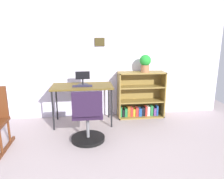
{
  "coord_description": "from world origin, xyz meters",
  "views": [
    {
      "loc": [
        -0.16,
        -1.98,
        1.56
      ],
      "look_at": [
        0.26,
        1.38,
        0.72
      ],
      "focal_mm": 33.71,
      "sensor_mm": 36.0,
      "label": 1
    }
  ],
  "objects_px": {
    "desk": "(82,89)",
    "monitor": "(83,79)",
    "bookshelf_low": "(140,97)",
    "keyboard": "(82,86)",
    "office_chair": "(88,120)",
    "potted_plant_on_shelf": "(145,63)"
  },
  "relations": [
    {
      "from": "office_chair",
      "to": "monitor",
      "type": "bearing_deg",
      "value": 94.78
    },
    {
      "from": "monitor",
      "to": "desk",
      "type": "bearing_deg",
      "value": -107.02
    },
    {
      "from": "potted_plant_on_shelf",
      "to": "office_chair",
      "type": "bearing_deg",
      "value": -140.44
    },
    {
      "from": "desk",
      "to": "monitor",
      "type": "xyz_separation_m",
      "value": [
        0.01,
        0.04,
        0.17
      ]
    },
    {
      "from": "potted_plant_on_shelf",
      "to": "monitor",
      "type": "bearing_deg",
      "value": -173.55
    },
    {
      "from": "keyboard",
      "to": "office_chair",
      "type": "xyz_separation_m",
      "value": [
        0.07,
        -0.66,
        -0.37
      ]
    },
    {
      "from": "monitor",
      "to": "office_chair",
      "type": "height_order",
      "value": "monitor"
    },
    {
      "from": "keyboard",
      "to": "potted_plant_on_shelf",
      "type": "height_order",
      "value": "potted_plant_on_shelf"
    },
    {
      "from": "office_chair",
      "to": "bookshelf_low",
      "type": "relative_size",
      "value": 0.92
    },
    {
      "from": "monitor",
      "to": "potted_plant_on_shelf",
      "type": "relative_size",
      "value": 0.77
    },
    {
      "from": "monitor",
      "to": "keyboard",
      "type": "relative_size",
      "value": 0.74
    },
    {
      "from": "potted_plant_on_shelf",
      "to": "desk",
      "type": "bearing_deg",
      "value": -171.58
    },
    {
      "from": "keyboard",
      "to": "desk",
      "type": "bearing_deg",
      "value": 94.38
    },
    {
      "from": "monitor",
      "to": "office_chair",
      "type": "distance_m",
      "value": 0.93
    },
    {
      "from": "desk",
      "to": "bookshelf_low",
      "type": "bearing_deg",
      "value": 11.61
    },
    {
      "from": "keyboard",
      "to": "bookshelf_low",
      "type": "xyz_separation_m",
      "value": [
        1.13,
        0.32,
        -0.34
      ]
    },
    {
      "from": "keyboard",
      "to": "potted_plant_on_shelf",
      "type": "bearing_deg",
      "value": 12.48
    },
    {
      "from": "keyboard",
      "to": "office_chair",
      "type": "distance_m",
      "value": 0.76
    },
    {
      "from": "keyboard",
      "to": "bookshelf_low",
      "type": "height_order",
      "value": "bookshelf_low"
    },
    {
      "from": "bookshelf_low",
      "to": "keyboard",
      "type": "bearing_deg",
      "value": -164.21
    },
    {
      "from": "bookshelf_low",
      "to": "potted_plant_on_shelf",
      "type": "bearing_deg",
      "value": -44.02
    },
    {
      "from": "desk",
      "to": "monitor",
      "type": "relative_size",
      "value": 4.25
    }
  ]
}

